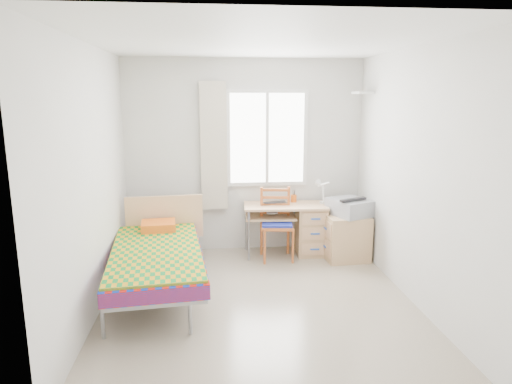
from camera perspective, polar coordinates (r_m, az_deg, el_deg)
floor at (r=4.90m, az=0.32°, el=-13.59°), size 3.50×3.50×0.00m
ceiling at (r=4.45m, az=0.36°, el=18.24°), size 3.50×3.50×0.00m
wall_back at (r=6.22m, az=-1.40°, el=4.43°), size 3.20×0.00×3.20m
wall_left at (r=4.61m, az=-19.86°, el=1.08°), size 0.00×3.50×3.50m
wall_right at (r=4.93m, az=19.18°, el=1.79°), size 0.00×3.50×3.50m
window at (r=6.20m, az=1.40°, el=6.73°), size 1.10×0.04×1.30m
curtain at (r=6.11m, az=-5.30°, el=5.67°), size 0.35×0.05×1.70m
floating_shelf at (r=6.12m, az=13.20°, el=11.99°), size 0.20×0.32×0.03m
bed at (r=5.11m, az=-12.23°, el=-7.61°), size 1.14×2.11×0.88m
desk at (r=6.23m, az=6.24°, el=-4.31°), size 1.13×0.57×0.69m
chair at (r=5.99m, az=2.64°, el=-3.41°), size 0.45×0.45×0.94m
cabinet at (r=6.12m, az=11.13°, el=-5.56°), size 0.58×0.52×0.59m
printer at (r=6.04m, az=11.66°, el=-1.81°), size 0.60×0.64×0.22m
laptop at (r=6.10m, az=2.54°, el=-1.47°), size 0.35×0.26×0.02m
pen_cup at (r=6.25m, az=4.73°, el=-0.82°), size 0.10×0.10×0.10m
task_lamp at (r=6.06m, az=8.14°, el=0.43°), size 0.21×0.31×0.37m
book at (r=6.12m, az=1.37°, el=-2.48°), size 0.18×0.22×0.02m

